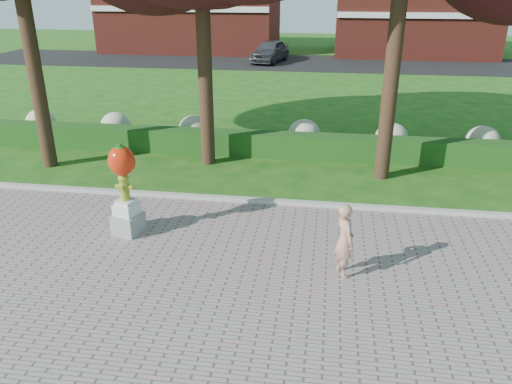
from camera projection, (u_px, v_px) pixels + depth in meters
The scene contains 10 objects.
ground at pixel (234, 261), 10.65m from camera, with size 100.00×100.00×0.00m, color #154E13.
curb at pixel (255, 201), 13.35m from camera, with size 40.00×0.18×0.15m, color #ADADA5.
lawn_hedge at pixel (273, 145), 16.87m from camera, with size 24.00×0.70×0.80m, color #1D4814.
hydrangea_row at pixel (292, 133), 17.64m from camera, with size 20.10×1.10×0.99m.
street at pixel (306, 63), 36.13m from camera, with size 50.00×8.00×0.02m, color black.
building_left at pixel (192, 6), 41.58m from camera, with size 14.00×8.00×7.00m, color maroon.
building_right at pixel (414, 12), 39.26m from camera, with size 12.00×8.00×6.40m, color maroon.
hydrant_sculpture at pixel (124, 187), 11.33m from camera, with size 0.73×0.73×2.19m.
woman at pixel (344, 240), 9.81m from camera, with size 0.56×0.37×1.55m, color tan.
parked_car at pixel (270, 51), 36.07m from camera, with size 1.84×4.58×1.56m, color #3B3E42.
Camera 1 is at (1.81, -9.06, 5.53)m, focal length 35.00 mm.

